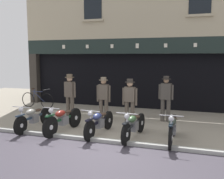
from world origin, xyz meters
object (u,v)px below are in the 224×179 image
at_px(motorcycle_center_right, 134,125).
at_px(motorcycle_center, 99,122).
at_px(motorcycle_left, 34,117).
at_px(motorcycle_center_left, 63,119).
at_px(shopkeeper_center, 104,96).
at_px(motorcycle_right, 172,128).
at_px(assistant_far_right, 166,96).
at_px(salesman_right, 130,99).
at_px(salesman_left, 70,94).
at_px(advert_board_near, 96,67).
at_px(leaning_bicycle, 37,100).

bearing_deg(motorcycle_center_right, motorcycle_center, 5.19).
xyz_separation_m(motorcycle_left, motorcycle_center_right, (3.47, 0.07, 0.00)).
distance_m(motorcycle_left, motorcycle_center_left, 1.14).
height_order(motorcycle_center_left, shopkeeper_center, shopkeeper_center).
bearing_deg(motorcycle_center_right, motorcycle_right, -173.79).
bearing_deg(assistant_far_right, salesman_right, 36.81).
bearing_deg(motorcycle_right, motorcycle_center_left, 1.14).
height_order(motorcycle_center_right, shopkeeper_center, shopkeeper_center).
bearing_deg(assistant_far_right, motorcycle_center_left, 44.38).
distance_m(motorcycle_right, assistant_far_right, 2.50).
bearing_deg(assistant_far_right, motorcycle_center, 57.92).
bearing_deg(salesman_left, assistant_far_right, -157.29).
xyz_separation_m(motorcycle_center, shopkeeper_center, (-0.57, 1.97, 0.51)).
relative_size(salesman_left, shopkeeper_center, 1.06).
bearing_deg(advert_board_near, motorcycle_center, -67.09).
bearing_deg(motorcycle_right, shopkeeper_center, -35.53).
bearing_deg(assistant_far_right, motorcycle_right, 105.48).
distance_m(motorcycle_center_right, shopkeeper_center, 2.64).
height_order(salesman_right, advert_board_near, advert_board_near).
bearing_deg(motorcycle_left, motorcycle_center, -178.31).
relative_size(motorcycle_center_left, advert_board_near, 1.87).
xyz_separation_m(motorcycle_left, leaning_bicycle, (-2.08, 3.29, -0.03)).
bearing_deg(motorcycle_right, leaning_bicycle, -26.18).
relative_size(salesman_right, assistant_far_right, 0.96).
bearing_deg(salesman_right, shopkeeper_center, -15.21).
xyz_separation_m(motorcycle_left, motorcycle_right, (4.61, 0.08, 0.02)).
xyz_separation_m(assistant_far_right, advert_board_near, (-3.77, 2.30, 0.96)).
bearing_deg(motorcycle_center_left, motorcycle_right, -171.50).
bearing_deg(motorcycle_center_left, motorcycle_center, -168.36).
relative_size(motorcycle_center, advert_board_near, 1.84).
height_order(motorcycle_center_right, motorcycle_right, motorcycle_right).
bearing_deg(salesman_right, motorcycle_right, 136.82).
bearing_deg(motorcycle_left, assistant_far_right, -149.31).
distance_m(salesman_left, salesman_right, 2.47).
bearing_deg(motorcycle_center_left, assistant_far_right, -133.33).
bearing_deg(shopkeeper_center, assistant_far_right, -172.71).
bearing_deg(salesman_right, advert_board_near, -49.13).
bearing_deg(leaning_bicycle, motorcycle_center, 57.11).
height_order(motorcycle_left, assistant_far_right, assistant_far_right).
distance_m(motorcycle_left, assistant_far_right, 4.86).
relative_size(advert_board_near, leaning_bicycle, 0.59).
xyz_separation_m(motorcycle_center_right, leaning_bicycle, (-5.55, 3.21, -0.03)).
distance_m(motorcycle_center, salesman_right, 1.81).
relative_size(motorcycle_center, motorcycle_right, 1.02).
relative_size(shopkeeper_center, advert_board_near, 1.54).
xyz_separation_m(motorcycle_center_right, salesman_left, (-3.01, 1.72, 0.58)).
xyz_separation_m(shopkeeper_center, leaning_bicycle, (-3.87, 1.23, -0.54)).
height_order(motorcycle_center, advert_board_near, advert_board_near).
distance_m(salesman_left, advert_board_near, 3.13).
relative_size(motorcycle_left, advert_board_near, 1.88).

